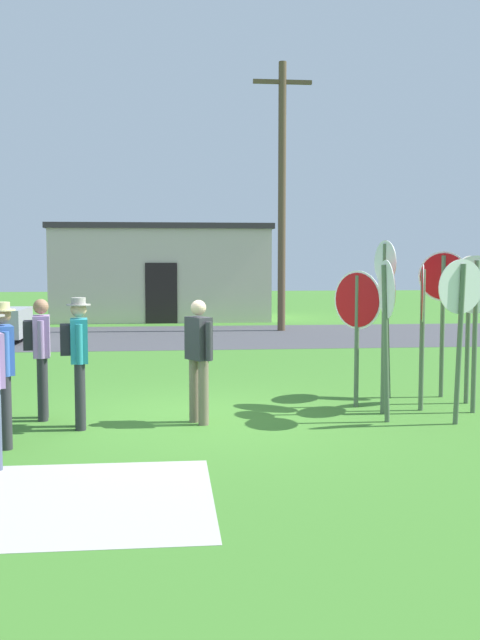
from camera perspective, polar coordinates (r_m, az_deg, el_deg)
ground_plane at (r=10.28m, az=-3.18°, el=-7.77°), size 80.00×80.00×0.00m
street_asphalt at (r=20.99m, az=-4.47°, el=-1.29°), size 60.00×6.40×0.01m
concrete_path at (r=7.16m, az=-15.41°, el=-13.58°), size 3.20×2.40×0.01m
building_background at (r=27.22m, az=-6.19°, el=3.78°), size 7.92×4.31×3.49m
utility_pole at (r=22.63m, az=3.32°, el=10.01°), size 1.80×0.24×8.20m
stop_sign_center_cluster at (r=10.99m, az=18.06°, el=1.15°), size 0.84×0.07×2.29m
stop_sign_tallest at (r=10.95m, az=14.17°, el=0.73°), size 0.29×0.80×2.16m
stop_sign_far_back at (r=11.67m, az=17.57°, el=1.28°), size 0.64×0.39×2.29m
stop_sign_rear_left at (r=10.05m, az=11.45°, el=0.68°), size 0.16×0.80×2.23m
stop_sign_nearest at (r=10.12m, az=16.94°, el=0.56°), size 0.71×0.26×2.24m
stop_sign_low_front at (r=12.09m, az=15.69°, el=1.74°), size 0.70×0.43×2.36m
stop_sign_leaning_left at (r=11.02m, az=9.20°, el=0.47°), size 0.54×0.71×2.07m
stop_sign_leaning_right at (r=11.85m, az=11.52°, el=1.06°), size 0.36×0.81×2.16m
stop_sign_rear_right at (r=10.60m, az=11.32°, el=1.61°), size 0.15×0.62×2.51m
person_with_sunhat at (r=9.84m, az=-3.28°, el=-2.72°), size 0.38×0.50×1.69m
person_in_teal at (r=9.01m, az=-18.28°, el=-3.28°), size 0.43×0.54×1.74m
person_near_signs at (r=9.76m, az=-12.66°, el=-2.54°), size 0.41×0.57×1.74m
person_in_dark_shirt at (r=10.44m, az=-15.46°, el=-2.28°), size 0.39×0.57×1.69m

